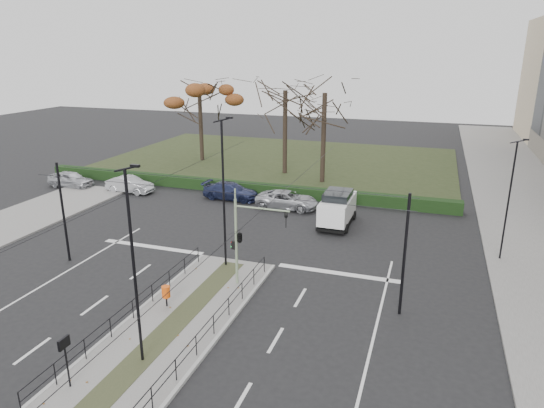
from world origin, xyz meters
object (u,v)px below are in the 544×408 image
(parked_car_second, at_px, (130,185))
(parked_car_fourth, at_px, (287,200))
(rust_tree, at_px, (199,92))
(bare_tree_near, at_px, (325,100))
(white_van, at_px, (337,208))
(streetlamp_median_near, at_px, (134,267))
(traffic_light, at_px, (241,236))
(litter_bin, at_px, (166,292))
(parked_car_first, at_px, (71,179))
(info_panel, at_px, (65,349))
(streetlamp_sidewalk, at_px, (509,200))
(streetlamp_median_far, at_px, (224,193))
(bare_tree_center, at_px, (285,97))
(parked_car_third, at_px, (231,191))

(parked_car_second, relative_size, parked_car_fourth, 0.86)
(rust_tree, relative_size, bare_tree_near, 0.91)
(white_van, bearing_deg, streetlamp_median_near, -102.65)
(traffic_light, xyz_separation_m, litter_bin, (-2.57, -3.36, -1.98))
(parked_car_first, bearing_deg, info_panel, -138.17)
(info_panel, xyz_separation_m, streetlamp_median_near, (1.66, 2.25, 2.48))
(bare_tree_near, bearing_deg, info_panel, -93.91)
(streetlamp_sidewalk, distance_m, rust_tree, 35.11)
(rust_tree, bearing_deg, parked_car_second, -90.91)
(litter_bin, bearing_deg, streetlamp_median_far, 81.32)
(streetlamp_sidewalk, distance_m, parked_car_first, 36.07)
(parked_car_first, xyz_separation_m, bare_tree_center, (17.06, 11.07, 6.96))
(streetlamp_median_near, distance_m, parked_car_third, 22.80)
(parked_car_fourth, height_order, white_van, white_van)
(bare_tree_near, bearing_deg, litter_bin, -94.09)
(info_panel, xyz_separation_m, white_van, (5.81, 20.75, -0.46))
(traffic_light, relative_size, bare_tree_center, 0.43)
(streetlamp_sidewalk, relative_size, parked_car_first, 1.67)
(litter_bin, distance_m, info_panel, 6.41)
(info_panel, xyz_separation_m, parked_car_first, (-19.27, 22.87, -1.02))
(rust_tree, xyz_separation_m, bare_tree_near, (15.08, -4.99, 0.10))
(traffic_light, relative_size, streetlamp_median_far, 0.55)
(litter_bin, height_order, streetlamp_median_near, streetlamp_median_near)
(traffic_light, height_order, streetlamp_median_near, streetlamp_median_near)
(streetlamp_sidewalk, height_order, parked_car_third, streetlamp_sidewalk)
(info_panel, distance_m, rust_tree, 39.44)
(white_van, bearing_deg, parked_car_first, 175.16)
(traffic_light, relative_size, parked_car_third, 0.97)
(streetlamp_median_far, xyz_separation_m, parked_car_second, (-14.29, 11.49, -3.78))
(traffic_light, height_order, streetlamp_median_far, streetlamp_median_far)
(bare_tree_near, bearing_deg, rust_tree, 161.68)
(litter_bin, xyz_separation_m, rust_tree, (-13.26, 30.46, 6.74))
(parked_car_fourth, bearing_deg, streetlamp_median_far, -179.58)
(parked_car_third, relative_size, white_van, 1.03)
(bare_tree_center, bearing_deg, info_panel, -86.27)
(bare_tree_center, bearing_deg, parked_car_second, -135.22)
(streetlamp_median_far, distance_m, parked_car_fourth, 12.26)
(parked_car_third, height_order, white_van, white_van)
(parked_car_fourth, bearing_deg, bare_tree_near, -4.70)
(streetlamp_median_far, distance_m, bare_tree_near, 20.47)
(white_van, bearing_deg, bare_tree_near, 108.22)
(bare_tree_near, bearing_deg, bare_tree_center, 153.95)
(streetlamp_median_far, xyz_separation_m, bare_tree_near, (1.01, 20.19, 3.24))
(litter_bin, distance_m, streetlamp_median_near, 5.44)
(streetlamp_median_far, height_order, parked_car_third, streetlamp_median_far)
(litter_bin, xyz_separation_m, parked_car_first, (-19.63, 16.53, -0.16))
(bare_tree_near, bearing_deg, streetlamp_median_far, -92.87)
(parked_car_second, relative_size, parked_car_third, 0.89)
(litter_bin, relative_size, parked_car_fourth, 0.21)
(info_panel, relative_size, parked_car_third, 0.43)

